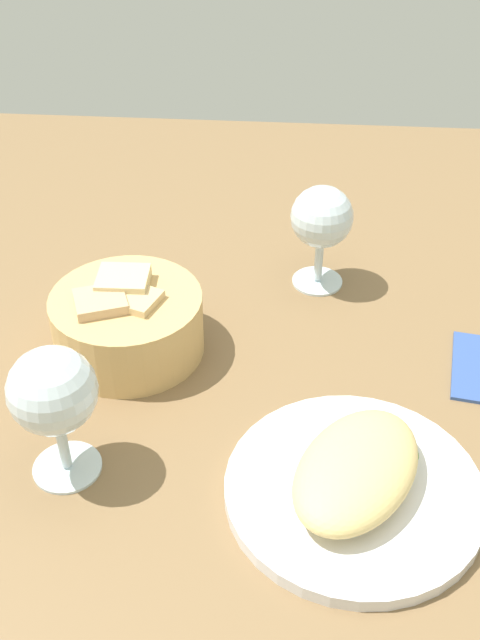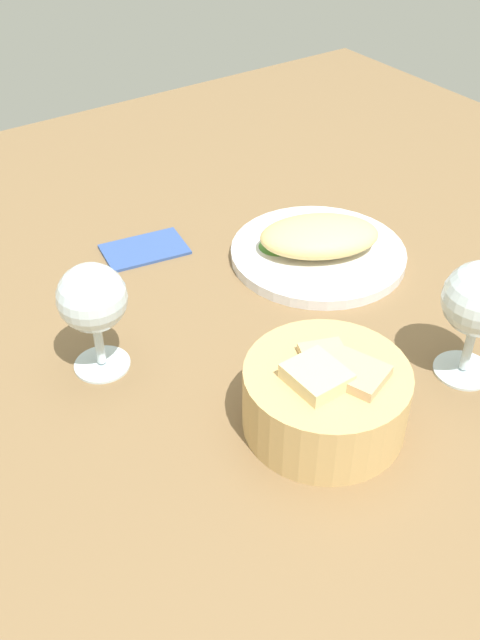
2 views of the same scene
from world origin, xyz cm
name	(u,v)px [view 1 (image 1 of 2)]	position (x,y,z in cm)	size (l,w,h in cm)	color
ground_plane	(282,419)	(0.00, 0.00, -1.00)	(140.00, 140.00, 2.00)	brown
plate	(352,490)	(-10.15, -6.52, 0.70)	(23.11, 23.11, 1.40)	silver
omelette	(355,470)	(-10.15, -6.52, 3.45)	(15.62, 9.61, 4.09)	#E4C77B
lettuce_garnish	(392,447)	(-6.00, -10.17, 2.15)	(4.81, 4.81, 1.51)	#488633
bread_basket	(125,321)	(8.55, 17.28, 3.84)	(16.19, 16.19, 8.55)	tan
wine_glass_near	(320,221)	(22.94, -3.30, 8.68)	(7.35, 7.35, 12.90)	silver
wine_glass_far	(52,395)	(-8.98, 19.77, 9.29)	(7.87, 7.87, 13.74)	silver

